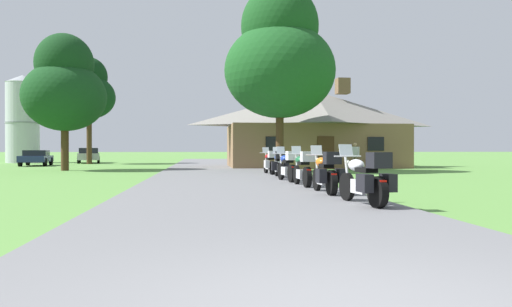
{
  "coord_description": "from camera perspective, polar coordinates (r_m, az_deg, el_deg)",
  "views": [
    {
      "loc": [
        -1.02,
        -3.06,
        1.23
      ],
      "look_at": [
        2.04,
        23.18,
        1.02
      ],
      "focal_mm": 32.73,
      "sensor_mm": 36.0,
      "label": 1
    }
  ],
  "objects": [
    {
      "name": "motorcycle_blue_fifth_in_row",
      "position": [
        19.74,
        2.84,
        -1.35
      ],
      "size": [
        0.77,
        2.08,
        1.3
      ],
      "rotation": [
        0.0,
        0.0,
        -0.05
      ],
      "color": "black",
      "rests_on": "asphalt_driveway"
    },
    {
      "name": "metal_silo_distant",
      "position": [
        49.54,
        -26.62,
        3.8
      ],
      "size": [
        3.04,
        3.04,
        8.32
      ],
      "color": "#B2B7BC",
      "rests_on": "ground"
    },
    {
      "name": "asphalt_driveway",
      "position": [
        21.11,
        -3.87,
        -2.8
      ],
      "size": [
        6.4,
        80.0,
        0.06
      ],
      "primitive_type": "cube",
      "color": "slate",
      "rests_on": "ground"
    },
    {
      "name": "stone_lodge",
      "position": [
        33.44,
        7.03,
        3.15
      ],
      "size": [
        12.62,
        6.99,
        6.34
      ],
      "color": "brown",
      "rests_on": "ground"
    },
    {
      "name": "parked_navy_sedan_far_left",
      "position": [
        39.6,
        -25.27,
        -0.44
      ],
      "size": [
        2.41,
        4.42,
        1.2
      ],
      "rotation": [
        0.0,
        0.0,
        0.14
      ],
      "color": "navy",
      "rests_on": "ground"
    },
    {
      "name": "motorcycle_blue_fourth_in_row",
      "position": [
        17.33,
        3.85,
        -1.56
      ],
      "size": [
        0.7,
        2.08,
        1.3
      ],
      "rotation": [
        0.0,
        0.0,
        0.1
      ],
      "color": "black",
      "rests_on": "asphalt_driveway"
    },
    {
      "name": "motorcycle_orange_second_in_row",
      "position": [
        12.55,
        8.6,
        -2.38
      ],
      "size": [
        0.73,
        2.08,
        1.3
      ],
      "rotation": [
        0.0,
        0.0,
        0.02
      ],
      "color": "black",
      "rests_on": "asphalt_driveway"
    },
    {
      "name": "motorcycle_green_third_in_row",
      "position": [
        15.09,
        5.75,
        -1.86
      ],
      "size": [
        0.66,
        2.08,
        1.3
      ],
      "rotation": [
        0.0,
        0.0,
        0.02
      ],
      "color": "black",
      "rests_on": "asphalt_driveway"
    },
    {
      "name": "motorcycle_red_farthest_in_row",
      "position": [
        22.43,
        1.75,
        -1.13
      ],
      "size": [
        0.8,
        2.08,
        1.3
      ],
      "rotation": [
        0.0,
        0.0,
        0.07
      ],
      "color": "black",
      "rests_on": "asphalt_driveway"
    },
    {
      "name": "motorcycle_white_nearest_to_camera",
      "position": [
        10.08,
        13.36,
        -3.08
      ],
      "size": [
        0.88,
        2.08,
        1.3
      ],
      "rotation": [
        0.0,
        0.0,
        0.13
      ],
      "color": "black",
      "rests_on": "asphalt_driveway"
    },
    {
      "name": "tree_left_far",
      "position": [
        43.17,
        -19.73,
        7.17
      ],
      "size": [
        4.43,
        4.43,
        9.24
      ],
      "color": "#422D19",
      "rests_on": "ground"
    },
    {
      "name": "parked_silver_suv_far_left",
      "position": [
        45.73,
        -19.76,
        -0.14
      ],
      "size": [
        2.78,
        4.89,
        1.4
      ],
      "rotation": [
        0.0,
        0.0,
        0.21
      ],
      "color": "#ADAFB7",
      "rests_on": "ground"
    },
    {
      "name": "tree_by_lodge_front",
      "position": [
        26.51,
        2.92,
        11.61
      ],
      "size": [
        6.17,
        6.17,
        10.41
      ],
      "color": "#422D19",
      "rests_on": "ground"
    },
    {
      "name": "ground_plane",
      "position": [
        23.11,
        -4.11,
        -2.6
      ],
      "size": [
        500.0,
        500.0,
        0.0
      ],
      "primitive_type": "plane",
      "color": "#56893D"
    },
    {
      "name": "bystander_white_shirt_near_lodge",
      "position": [
        28.81,
        12.01,
        -0.15
      ],
      "size": [
        0.44,
        0.4,
        1.67
      ],
      "rotation": [
        0.0,
        0.0,
        2.42
      ],
      "color": "#75664C",
      "rests_on": "ground"
    },
    {
      "name": "tree_left_near",
      "position": [
        29.98,
        -22.34,
        7.52
      ],
      "size": [
        4.79,
        4.79,
        8.08
      ],
      "color": "#422D19",
      "rests_on": "ground"
    }
  ]
}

